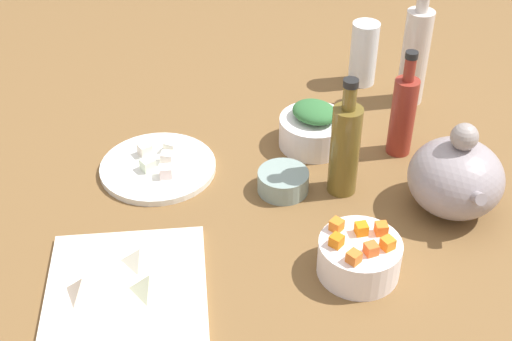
{
  "coord_description": "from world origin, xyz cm",
  "views": [
    {
      "loc": [
        95.52,
        -15.82,
        80.96
      ],
      "look_at": [
        0.0,
        0.0,
        8.0
      ],
      "focal_mm": 49.03,
      "sensor_mm": 36.0,
      "label": 1
    }
  ],
  "objects_px": {
    "cutting_board": "(125,315)",
    "bowl_greens": "(313,132)",
    "drinking_glass_0": "(364,53)",
    "bowl_carrots": "(359,257)",
    "bowl_small_side": "(283,181)",
    "bottle_2": "(345,147)",
    "bottle_0": "(415,55)",
    "bottle_1": "(403,113)",
    "plate_tofu": "(158,167)",
    "teapot": "(456,177)"
  },
  "relations": [
    {
      "from": "bowl_small_side",
      "to": "drinking_glass_0",
      "type": "height_order",
      "value": "drinking_glass_0"
    },
    {
      "from": "bowl_carrots",
      "to": "drinking_glass_0",
      "type": "bearing_deg",
      "value": 163.26
    },
    {
      "from": "bottle_2",
      "to": "drinking_glass_0",
      "type": "distance_m",
      "value": 0.39
    },
    {
      "from": "bowl_carrots",
      "to": "bottle_1",
      "type": "bearing_deg",
      "value": 151.04
    },
    {
      "from": "bottle_2",
      "to": "bowl_carrots",
      "type": "bearing_deg",
      "value": -7.87
    },
    {
      "from": "bowl_greens",
      "to": "bottle_1",
      "type": "height_order",
      "value": "bottle_1"
    },
    {
      "from": "bowl_greens",
      "to": "teapot",
      "type": "xyz_separation_m",
      "value": [
        0.23,
        0.19,
        0.04
      ]
    },
    {
      "from": "teapot",
      "to": "bowl_greens",
      "type": "bearing_deg",
      "value": -139.88
    },
    {
      "from": "plate_tofu",
      "to": "bowl_small_side",
      "type": "bearing_deg",
      "value": 66.3
    },
    {
      "from": "cutting_board",
      "to": "bowl_carrots",
      "type": "bearing_deg",
      "value": 95.52
    },
    {
      "from": "cutting_board",
      "to": "teapot",
      "type": "relative_size",
      "value": 1.98
    },
    {
      "from": "bottle_0",
      "to": "bottle_2",
      "type": "relative_size",
      "value": 1.11
    },
    {
      "from": "cutting_board",
      "to": "drinking_glass_0",
      "type": "xyz_separation_m",
      "value": [
        -0.6,
        0.53,
        0.07
      ]
    },
    {
      "from": "bowl_small_side",
      "to": "bottle_1",
      "type": "relative_size",
      "value": 0.43
    },
    {
      "from": "bowl_small_side",
      "to": "drinking_glass_0",
      "type": "xyz_separation_m",
      "value": [
        -0.35,
        0.25,
        0.05
      ]
    },
    {
      "from": "plate_tofu",
      "to": "bottle_0",
      "type": "relative_size",
      "value": 0.86
    },
    {
      "from": "bottle_0",
      "to": "bottle_2",
      "type": "bearing_deg",
      "value": -38.9
    },
    {
      "from": "bottle_0",
      "to": "bottle_2",
      "type": "distance_m",
      "value": 0.35
    },
    {
      "from": "plate_tofu",
      "to": "drinking_glass_0",
      "type": "distance_m",
      "value": 0.53
    },
    {
      "from": "plate_tofu",
      "to": "bottle_2",
      "type": "relative_size",
      "value": 0.96
    },
    {
      "from": "bowl_greens",
      "to": "bottle_0",
      "type": "bearing_deg",
      "value": 118.4
    },
    {
      "from": "cutting_board",
      "to": "plate_tofu",
      "type": "height_order",
      "value": "plate_tofu"
    },
    {
      "from": "bowl_greens",
      "to": "bottle_2",
      "type": "height_order",
      "value": "bottle_2"
    },
    {
      "from": "bottle_0",
      "to": "bottle_1",
      "type": "distance_m",
      "value": 0.2
    },
    {
      "from": "drinking_glass_0",
      "to": "plate_tofu",
      "type": "bearing_deg",
      "value": -61.17
    },
    {
      "from": "plate_tofu",
      "to": "bottle_1",
      "type": "relative_size",
      "value": 1.01
    },
    {
      "from": "cutting_board",
      "to": "bowl_greens",
      "type": "distance_m",
      "value": 0.53
    },
    {
      "from": "cutting_board",
      "to": "drinking_glass_0",
      "type": "relative_size",
      "value": 2.48
    },
    {
      "from": "bowl_greens",
      "to": "drinking_glass_0",
      "type": "height_order",
      "value": "drinking_glass_0"
    },
    {
      "from": "bottle_1",
      "to": "bottle_2",
      "type": "relative_size",
      "value": 0.95
    },
    {
      "from": "bowl_small_side",
      "to": "drinking_glass_0",
      "type": "relative_size",
      "value": 0.64
    },
    {
      "from": "teapot",
      "to": "bowl_carrots",
      "type": "bearing_deg",
      "value": -58.46
    },
    {
      "from": "plate_tofu",
      "to": "bowl_carrots",
      "type": "bearing_deg",
      "value": 42.9
    },
    {
      "from": "cutting_board",
      "to": "bowl_greens",
      "type": "xyz_separation_m",
      "value": [
        -0.38,
        0.37,
        0.02
      ]
    },
    {
      "from": "bowl_small_side",
      "to": "bottle_2",
      "type": "distance_m",
      "value": 0.13
    },
    {
      "from": "bowl_carrots",
      "to": "bowl_small_side",
      "type": "relative_size",
      "value": 1.41
    },
    {
      "from": "bowl_carrots",
      "to": "bottle_2",
      "type": "relative_size",
      "value": 0.57
    },
    {
      "from": "bowl_carrots",
      "to": "bowl_greens",
      "type": "bearing_deg",
      "value": 178.41
    },
    {
      "from": "teapot",
      "to": "drinking_glass_0",
      "type": "bearing_deg",
      "value": -176.35
    },
    {
      "from": "cutting_board",
      "to": "teapot",
      "type": "height_order",
      "value": "teapot"
    },
    {
      "from": "teapot",
      "to": "bottle_0",
      "type": "relative_size",
      "value": 0.72
    },
    {
      "from": "cutting_board",
      "to": "bottle_0",
      "type": "height_order",
      "value": "bottle_0"
    },
    {
      "from": "plate_tofu",
      "to": "bowl_carrots",
      "type": "relative_size",
      "value": 1.67
    },
    {
      "from": "bottle_0",
      "to": "drinking_glass_0",
      "type": "distance_m",
      "value": 0.13
    },
    {
      "from": "bottle_1",
      "to": "drinking_glass_0",
      "type": "distance_m",
      "value": 0.27
    },
    {
      "from": "cutting_board",
      "to": "bowl_small_side",
      "type": "distance_m",
      "value": 0.38
    },
    {
      "from": "bottle_0",
      "to": "bottle_1",
      "type": "xyz_separation_m",
      "value": [
        0.18,
        -0.08,
        -0.02
      ]
    },
    {
      "from": "teapot",
      "to": "bottle_1",
      "type": "relative_size",
      "value": 0.84
    },
    {
      "from": "plate_tofu",
      "to": "bowl_small_side",
      "type": "relative_size",
      "value": 2.35
    },
    {
      "from": "bowl_carrots",
      "to": "drinking_glass_0",
      "type": "xyz_separation_m",
      "value": [
        -0.57,
        0.17,
        0.04
      ]
    }
  ]
}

